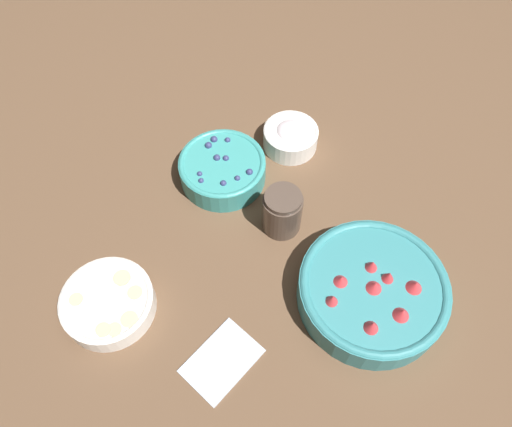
{
  "coord_description": "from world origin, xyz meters",
  "views": [
    {
      "loc": [
        -0.4,
        -0.26,
        0.87
      ],
      "look_at": [
        0.02,
        0.05,
        0.04
      ],
      "focal_mm": 35.0,
      "sensor_mm": 36.0,
      "label": 1
    }
  ],
  "objects_px": {
    "bowl_cream": "(291,136)",
    "jar_chocolate": "(282,212)",
    "bowl_strawberries": "(373,290)",
    "bowl_bananas": "(108,302)",
    "bowl_blueberries": "(222,168)"
  },
  "relations": [
    {
      "from": "bowl_bananas",
      "to": "jar_chocolate",
      "type": "distance_m",
      "value": 0.37
    },
    {
      "from": "bowl_strawberries",
      "to": "bowl_bananas",
      "type": "xyz_separation_m",
      "value": [
        -0.29,
        0.38,
        -0.01
      ]
    },
    {
      "from": "bowl_blueberries",
      "to": "bowl_bananas",
      "type": "relative_size",
      "value": 1.09
    },
    {
      "from": "bowl_strawberries",
      "to": "bowl_bananas",
      "type": "relative_size",
      "value": 1.61
    },
    {
      "from": "bowl_bananas",
      "to": "jar_chocolate",
      "type": "relative_size",
      "value": 1.68
    },
    {
      "from": "bowl_bananas",
      "to": "jar_chocolate",
      "type": "height_order",
      "value": "jar_chocolate"
    },
    {
      "from": "bowl_cream",
      "to": "bowl_blueberries",
      "type": "bearing_deg",
      "value": 157.5
    },
    {
      "from": "bowl_cream",
      "to": "jar_chocolate",
      "type": "relative_size",
      "value": 1.21
    },
    {
      "from": "bowl_blueberries",
      "to": "jar_chocolate",
      "type": "xyz_separation_m",
      "value": [
        -0.03,
        -0.17,
        0.01
      ]
    },
    {
      "from": "bowl_strawberries",
      "to": "bowl_blueberries",
      "type": "bearing_deg",
      "value": 80.85
    },
    {
      "from": "bowl_blueberries",
      "to": "bowl_cream",
      "type": "bearing_deg",
      "value": -22.5
    },
    {
      "from": "bowl_strawberries",
      "to": "bowl_bananas",
      "type": "bearing_deg",
      "value": 128.04
    },
    {
      "from": "bowl_strawberries",
      "to": "bowl_bananas",
      "type": "distance_m",
      "value": 0.48
    },
    {
      "from": "bowl_blueberries",
      "to": "jar_chocolate",
      "type": "height_order",
      "value": "jar_chocolate"
    },
    {
      "from": "bowl_blueberries",
      "to": "jar_chocolate",
      "type": "distance_m",
      "value": 0.17
    }
  ]
}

